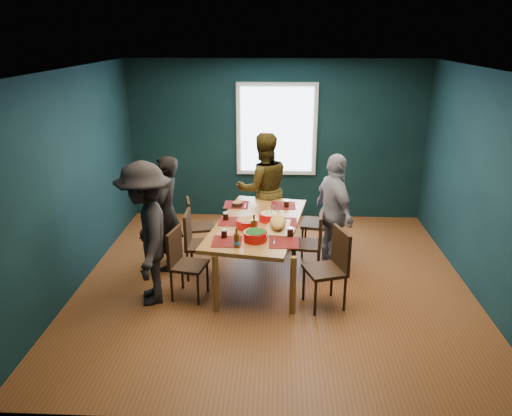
# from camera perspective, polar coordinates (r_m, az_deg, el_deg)

# --- Properties ---
(room) EXTENTS (5.01, 5.01, 2.71)m
(room) POSITION_cam_1_polar(r_m,az_deg,el_deg) (6.37, 2.20, 3.70)
(room) COLOR brown
(room) RESTS_ON ground
(dining_table) EXTENTS (1.34, 2.17, 0.77)m
(dining_table) POSITION_cam_1_polar(r_m,az_deg,el_deg) (6.50, 0.20, -2.21)
(dining_table) COLOR #A57031
(dining_table) RESTS_ON floor
(chair_left_far) EXTENTS (0.46, 0.46, 0.83)m
(chair_left_far) POSITION_cam_1_polar(r_m,az_deg,el_deg) (7.32, -6.94, -1.60)
(chair_left_far) COLOR black
(chair_left_far) RESTS_ON floor
(chair_left_mid) EXTENTS (0.42, 0.42, 0.90)m
(chair_left_mid) POSITION_cam_1_polar(r_m,az_deg,el_deg) (6.62, -6.95, -3.57)
(chair_left_mid) COLOR black
(chair_left_mid) RESTS_ON floor
(chair_left_near) EXTENTS (0.46, 0.46, 0.87)m
(chair_left_near) POSITION_cam_1_polar(r_m,az_deg,el_deg) (6.14, -8.41, -5.73)
(chair_left_near) COLOR black
(chair_left_near) RESTS_ON floor
(chair_right_far) EXTENTS (0.51, 0.51, 0.98)m
(chair_right_far) POSITION_cam_1_polar(r_m,az_deg,el_deg) (7.25, 7.80, -1.13)
(chair_right_far) COLOR black
(chair_right_far) RESTS_ON floor
(chair_right_mid) EXTENTS (0.43, 0.43, 0.87)m
(chair_right_mid) POSITION_cam_1_polar(r_m,az_deg,el_deg) (6.67, 6.54, -3.56)
(chair_right_mid) COLOR black
(chair_right_mid) RESTS_ON floor
(chair_right_near) EXTENTS (0.55, 0.55, 0.95)m
(chair_right_near) POSITION_cam_1_polar(r_m,az_deg,el_deg) (5.94, 8.71, -6.17)
(chair_right_near) COLOR black
(chair_right_near) RESTS_ON floor
(person_far_left) EXTENTS (0.41, 0.60, 1.58)m
(person_far_left) POSITION_cam_1_polar(r_m,az_deg,el_deg) (6.82, -10.17, -0.64)
(person_far_left) COLOR black
(person_far_left) RESTS_ON floor
(person_back) EXTENTS (0.98, 0.85, 1.72)m
(person_back) POSITION_cam_1_polar(r_m,az_deg,el_deg) (7.54, 0.84, 2.20)
(person_back) COLOR black
(person_back) RESTS_ON floor
(person_right) EXTENTS (0.70, 1.02, 1.61)m
(person_right) POSITION_cam_1_polar(r_m,az_deg,el_deg) (6.80, 8.93, -0.50)
(person_right) COLOR white
(person_right) RESTS_ON floor
(person_near_left) EXTENTS (0.92, 1.25, 1.73)m
(person_near_left) POSITION_cam_1_polar(r_m,az_deg,el_deg) (5.99, -12.43, -2.93)
(person_near_left) COLOR black
(person_near_left) RESTS_ON floor
(bowl_salad) EXTENTS (0.28, 0.28, 0.11)m
(bowl_salad) POSITION_cam_1_polar(r_m,az_deg,el_deg) (6.27, -1.02, -1.74)
(bowl_salad) COLOR red
(bowl_salad) RESTS_ON dining_table
(bowl_dumpling) EXTENTS (0.26, 0.26, 0.24)m
(bowl_dumpling) POSITION_cam_1_polar(r_m,az_deg,el_deg) (6.50, 1.47, -0.99)
(bowl_dumpling) COLOR red
(bowl_dumpling) RESTS_ON dining_table
(bowl_herbs) EXTENTS (0.27, 0.27, 0.12)m
(bowl_herbs) POSITION_cam_1_polar(r_m,az_deg,el_deg) (5.89, -0.08, -3.18)
(bowl_herbs) COLOR red
(bowl_herbs) RESTS_ON dining_table
(cutting_board) EXTENTS (0.36, 0.71, 0.15)m
(cutting_board) POSITION_cam_1_polar(r_m,az_deg,el_deg) (6.25, 2.51, -1.74)
(cutting_board) COLOR tan
(cutting_board) RESTS_ON dining_table
(small_bowl) EXTENTS (0.15, 0.15, 0.06)m
(small_bowl) POSITION_cam_1_polar(r_m,az_deg,el_deg) (7.05, -2.17, 0.46)
(small_bowl) COLOR black
(small_bowl) RESTS_ON dining_table
(beer_bottle_a) EXTENTS (0.06, 0.06, 0.23)m
(beer_bottle_a) POSITION_cam_1_polar(r_m,az_deg,el_deg) (5.71, -2.23, -3.72)
(beer_bottle_a) COLOR #482C0C
(beer_bottle_a) RESTS_ON dining_table
(beer_bottle_b) EXTENTS (0.06, 0.06, 0.25)m
(beer_bottle_b) POSITION_cam_1_polar(r_m,az_deg,el_deg) (6.08, -0.24, -2.08)
(beer_bottle_b) COLOR #482C0C
(beer_bottle_b) RESTS_ON dining_table
(cola_glass_a) EXTENTS (0.08, 0.08, 0.11)m
(cola_glass_a) POSITION_cam_1_polar(r_m,az_deg,el_deg) (5.99, -3.66, -2.88)
(cola_glass_a) COLOR black
(cola_glass_a) RESTS_ON dining_table
(cola_glass_b) EXTENTS (0.08, 0.08, 0.11)m
(cola_glass_b) POSITION_cam_1_polar(r_m,az_deg,el_deg) (6.03, 3.93, -2.71)
(cola_glass_b) COLOR black
(cola_glass_b) RESTS_ON dining_table
(cola_glass_c) EXTENTS (0.07, 0.07, 0.10)m
(cola_glass_c) POSITION_cam_1_polar(r_m,az_deg,el_deg) (7.02, 3.50, 0.53)
(cola_glass_c) COLOR black
(cola_glass_c) RESTS_ON dining_table
(cola_glass_d) EXTENTS (0.07, 0.07, 0.10)m
(cola_glass_d) POSITION_cam_1_polar(r_m,az_deg,el_deg) (6.54, -3.47, -0.90)
(cola_glass_d) COLOR black
(cola_glass_d) RESTS_ON dining_table
(napkin_a) EXTENTS (0.17, 0.17, 0.00)m
(napkin_a) POSITION_cam_1_polar(r_m,az_deg,el_deg) (6.50, 3.07, -1.53)
(napkin_a) COLOR #E5606B
(napkin_a) RESTS_ON dining_table
(napkin_b) EXTENTS (0.20, 0.20, 0.00)m
(napkin_b) POSITION_cam_1_polar(r_m,az_deg,el_deg) (6.13, -3.60, -2.88)
(napkin_b) COLOR #E5606B
(napkin_b) RESTS_ON dining_table
(napkin_c) EXTENTS (0.15, 0.15, 0.00)m
(napkin_c) POSITION_cam_1_polar(r_m,az_deg,el_deg) (5.77, 3.46, -4.38)
(napkin_c) COLOR #E5606B
(napkin_c) RESTS_ON dining_table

